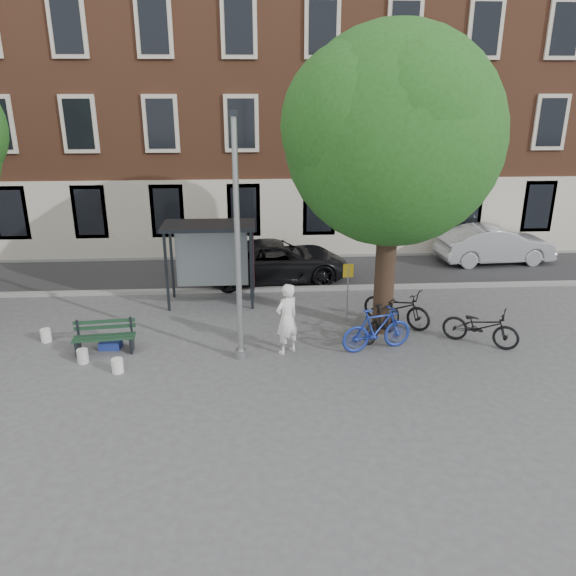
{
  "coord_description": "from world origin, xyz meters",
  "views": [
    {
      "loc": [
        0.42,
        -13.08,
        6.6
      ],
      "look_at": [
        1.3,
        1.37,
        1.4
      ],
      "focal_mm": 35.0,
      "sensor_mm": 36.0,
      "label": 1
    }
  ],
  "objects_px": {
    "bus_shelter": "(222,245)",
    "bike_b": "(377,329)",
    "car_silver": "(495,244)",
    "bike_a": "(397,307)",
    "lamppost": "(238,254)",
    "painter": "(287,319)",
    "bike_c": "(481,326)",
    "bike_d": "(383,320)",
    "notice_sign": "(348,281)",
    "car_dark": "(276,261)",
    "bench": "(105,338)"
  },
  "relations": [
    {
      "from": "lamppost",
      "to": "car_dark",
      "type": "xyz_separation_m",
      "value": [
        1.17,
        6.2,
        -2.06
      ]
    },
    {
      "from": "bike_b",
      "to": "notice_sign",
      "type": "xyz_separation_m",
      "value": [
        -0.48,
        1.99,
        0.67
      ]
    },
    {
      "from": "bike_a",
      "to": "lamppost",
      "type": "bearing_deg",
      "value": 154.16
    },
    {
      "from": "painter",
      "to": "bench",
      "type": "relative_size",
      "value": 1.17
    },
    {
      "from": "bus_shelter",
      "to": "bike_c",
      "type": "distance_m",
      "value": 8.07
    },
    {
      "from": "bike_d",
      "to": "notice_sign",
      "type": "height_order",
      "value": "notice_sign"
    },
    {
      "from": "bus_shelter",
      "to": "car_silver",
      "type": "distance_m",
      "value": 11.18
    },
    {
      "from": "lamppost",
      "to": "painter",
      "type": "bearing_deg",
      "value": 11.81
    },
    {
      "from": "notice_sign",
      "to": "painter",
      "type": "bearing_deg",
      "value": -137.83
    },
    {
      "from": "painter",
      "to": "bike_a",
      "type": "distance_m",
      "value": 3.72
    },
    {
      "from": "bus_shelter",
      "to": "bike_b",
      "type": "distance_m",
      "value": 5.83
    },
    {
      "from": "painter",
      "to": "bike_c",
      "type": "relative_size",
      "value": 0.95
    },
    {
      "from": "bus_shelter",
      "to": "car_silver",
      "type": "relative_size",
      "value": 0.64
    },
    {
      "from": "bike_d",
      "to": "car_dark",
      "type": "relative_size",
      "value": 0.35
    },
    {
      "from": "bike_c",
      "to": "bike_b",
      "type": "bearing_deg",
      "value": 124.69
    },
    {
      "from": "lamppost",
      "to": "car_silver",
      "type": "height_order",
      "value": "lamppost"
    },
    {
      "from": "lamppost",
      "to": "bike_c",
      "type": "height_order",
      "value": "lamppost"
    },
    {
      "from": "bus_shelter",
      "to": "car_dark",
      "type": "height_order",
      "value": "bus_shelter"
    },
    {
      "from": "painter",
      "to": "car_silver",
      "type": "bearing_deg",
      "value": -175.86
    },
    {
      "from": "car_silver",
      "to": "notice_sign",
      "type": "distance_m",
      "value": 8.76
    },
    {
      "from": "lamppost",
      "to": "bench",
      "type": "height_order",
      "value": "lamppost"
    },
    {
      "from": "bike_c",
      "to": "bike_d",
      "type": "bearing_deg",
      "value": 109.55
    },
    {
      "from": "bike_a",
      "to": "car_silver",
      "type": "xyz_separation_m",
      "value": [
        5.37,
        5.89,
        0.18
      ]
    },
    {
      "from": "bike_b",
      "to": "bike_c",
      "type": "relative_size",
      "value": 0.97
    },
    {
      "from": "bus_shelter",
      "to": "painter",
      "type": "distance_m",
      "value": 4.37
    },
    {
      "from": "lamppost",
      "to": "notice_sign",
      "type": "distance_m",
      "value": 4.13
    },
    {
      "from": "bus_shelter",
      "to": "bike_c",
      "type": "bearing_deg",
      "value": -27.57
    },
    {
      "from": "car_silver",
      "to": "bike_c",
      "type": "bearing_deg",
      "value": 150.75
    },
    {
      "from": "car_dark",
      "to": "bus_shelter",
      "type": "bearing_deg",
      "value": 132.98
    },
    {
      "from": "painter",
      "to": "car_dark",
      "type": "xyz_separation_m",
      "value": [
        -0.03,
        5.95,
        -0.24
      ]
    },
    {
      "from": "painter",
      "to": "car_dark",
      "type": "distance_m",
      "value": 5.95
    },
    {
      "from": "bike_a",
      "to": "car_dark",
      "type": "distance_m",
      "value": 5.44
    },
    {
      "from": "car_silver",
      "to": "bike_a",
      "type": "bearing_deg",
      "value": 133.42
    },
    {
      "from": "bike_d",
      "to": "bike_a",
      "type": "bearing_deg",
      "value": -79.71
    },
    {
      "from": "painter",
      "to": "bike_b",
      "type": "xyz_separation_m",
      "value": [
        2.38,
        0.02,
        -0.36
      ]
    },
    {
      "from": "bus_shelter",
      "to": "bench",
      "type": "height_order",
      "value": "bus_shelter"
    },
    {
      "from": "bike_a",
      "to": "bike_b",
      "type": "relative_size",
      "value": 1.09
    },
    {
      "from": "car_dark",
      "to": "notice_sign",
      "type": "xyz_separation_m",
      "value": [
        1.93,
        -3.93,
        0.54
      ]
    },
    {
      "from": "lamppost",
      "to": "bike_d",
      "type": "relative_size",
      "value": 3.34
    },
    {
      "from": "painter",
      "to": "bus_shelter",
      "type": "bearing_deg",
      "value": -101.72
    },
    {
      "from": "bike_c",
      "to": "car_dark",
      "type": "height_order",
      "value": "car_dark"
    },
    {
      "from": "car_silver",
      "to": "notice_sign",
      "type": "xyz_separation_m",
      "value": [
        -6.77,
        -5.53,
        0.52
      ]
    },
    {
      "from": "bike_d",
      "to": "bike_b",
      "type": "bearing_deg",
      "value": 108.82
    },
    {
      "from": "bike_b",
      "to": "bike_c",
      "type": "xyz_separation_m",
      "value": [
        2.86,
        0.15,
        -0.06
      ]
    },
    {
      "from": "bike_a",
      "to": "bike_d",
      "type": "relative_size",
      "value": 1.17
    },
    {
      "from": "bus_shelter",
      "to": "bike_d",
      "type": "xyz_separation_m",
      "value": [
        4.51,
        -3.14,
        -1.37
      ]
    },
    {
      "from": "bike_a",
      "to": "bike_d",
      "type": "xyz_separation_m",
      "value": [
        -0.61,
        -0.93,
        -0.01
      ]
    },
    {
      "from": "lamppost",
      "to": "bike_c",
      "type": "relative_size",
      "value": 3.03
    },
    {
      "from": "lamppost",
      "to": "bus_shelter",
      "type": "distance_m",
      "value": 4.24
    },
    {
      "from": "bench",
      "to": "bike_b",
      "type": "height_order",
      "value": "bike_b"
    }
  ]
}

